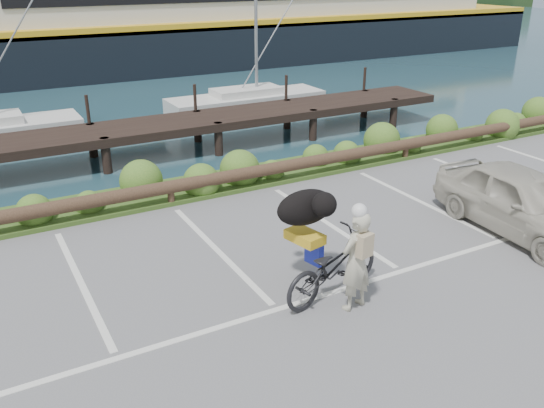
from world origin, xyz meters
The scene contains 7 objects.
ground centered at (0.00, 0.00, 0.00)m, with size 72.00×72.00×0.00m, color #5E5D60.
vegetation_strip centered at (0.00, 5.30, 0.05)m, with size 34.00×1.60×0.10m, color #3D5B21.
log_rail centered at (0.00, 4.60, 0.00)m, with size 32.00×0.30×0.60m, color #443021, non-canonical shape.
bicycle centered at (1.03, -0.45, 0.55)m, with size 0.72×2.08×1.09m, color black.
cyclist centered at (1.13, -0.92, 0.84)m, with size 0.61×0.40×1.68m, color #B8B49C.
dog centered at (0.88, 0.20, 1.40)m, with size 1.06×0.52×0.61m, color black.
parked_car centered at (5.85, -0.23, 0.68)m, with size 1.61×3.99×1.36m, color #B6B0A0.
Camera 1 is at (-3.89, -7.30, 5.16)m, focal length 38.00 mm.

